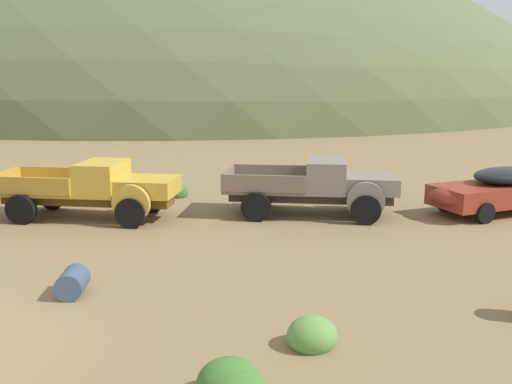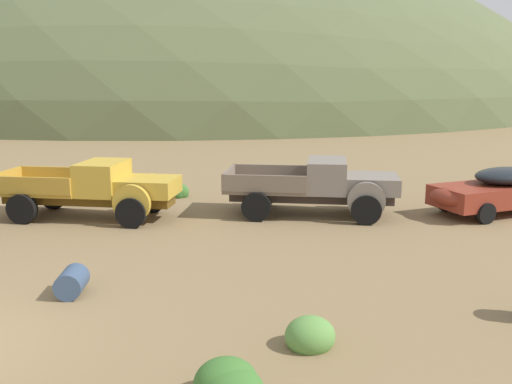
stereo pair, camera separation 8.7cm
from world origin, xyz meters
TOP-DOWN VIEW (x-y plane):
  - hill_distant at (13.84, 72.29)m, footprint 96.04×84.46m
  - truck_faded_yellow at (2.44, 8.91)m, footprint 6.22×3.90m
  - truck_primer_gray at (9.75, 7.82)m, footprint 6.08×3.94m
  - car_rust_red at (15.55, 6.80)m, footprint 5.24×2.70m
  - oil_drum_by_truck at (2.14, 2.13)m, footprint 0.71×0.91m
  - bush_front_right at (5.18, 11.68)m, footprint 0.69×0.64m
  - bush_between_trucks at (6.45, -1.23)m, footprint 0.90×0.81m

SIDE VIEW (x-z plane):
  - hill_distant at x=13.84m, z-range -20.06..20.06m
  - bush_front_right at x=5.18m, z-range -0.18..0.50m
  - bush_between_trucks at x=6.45m, z-range -0.17..0.54m
  - oil_drum_by_truck at x=2.14m, z-range 0.00..0.59m
  - car_rust_red at x=15.55m, z-range 0.03..1.60m
  - truck_faded_yellow at x=2.44m, z-range 0.04..1.93m
  - truck_primer_gray at x=9.75m, z-range 0.05..1.94m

